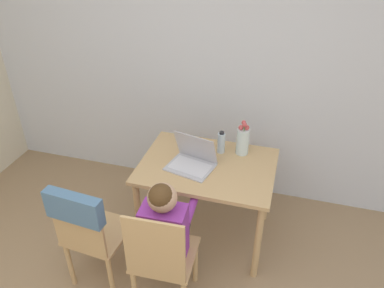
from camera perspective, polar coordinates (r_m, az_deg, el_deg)
wall_back at (r=3.28m, az=3.75°, el=11.95°), size 6.40×0.05×2.50m
dining_table at (r=2.92m, az=2.33°, el=-4.74°), size 1.02×0.75×0.73m
chair_occupied at (r=2.54m, az=-4.63°, el=-17.04°), size 0.42×0.42×0.91m
chair_spare at (r=2.63m, az=-15.95°, el=-11.73°), size 0.43×0.46×0.92m
person_seated at (r=2.49m, az=-3.95°, el=-12.28°), size 0.31×0.43×1.02m
laptop at (r=2.82m, az=0.07°, el=-2.27°), size 0.38×0.33×0.26m
flower_vase at (r=2.95m, az=7.74°, el=0.59°), size 0.10×0.10×0.29m
water_bottle at (r=2.97m, az=4.47°, el=0.22°), size 0.06×0.06×0.19m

